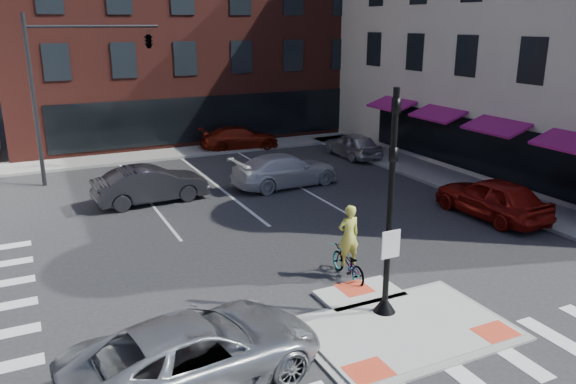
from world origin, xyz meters
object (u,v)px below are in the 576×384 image
bg_car_red (240,138)px  bg_car_silver (353,145)px  red_sedan (492,198)px  cyclist (348,254)px  bg_car_dark (151,184)px  silver_suv (196,352)px  white_pickup (286,170)px

bg_car_red → bg_car_silver: bearing=-128.2°
bg_car_silver → bg_car_red: bearing=-44.3°
red_sedan → bg_car_silver: size_ratio=1.15×
red_sedan → bg_car_silver: 11.48m
red_sedan → cyclist: 8.51m
red_sedan → bg_car_dark: size_ratio=1.00×
silver_suv → white_pickup: (8.45, 13.21, -0.02)m
cyclist → bg_car_silver: bearing=-120.1°
red_sedan → cyclist: bearing=13.2°
red_sedan → bg_car_red: size_ratio=1.02×
bg_car_dark → bg_car_red: (7.38, 8.39, -0.10)m
red_sedan → bg_car_red: 17.00m
white_pickup → bg_car_red: (0.95, 8.61, -0.07)m
bg_car_red → cyclist: (-3.66, -18.70, 0.10)m
bg_car_red → cyclist: bearing=174.4°
white_pickup → bg_car_red: bearing=-10.8°
red_sedan → cyclist: size_ratio=2.07×
bg_car_dark → cyclist: 10.96m
silver_suv → bg_car_dark: 13.58m
silver_suv → cyclist: cyclist is taller
white_pickup → silver_suv: bearing=142.9°
red_sedan → white_pickup: (-5.48, 7.78, -0.06)m
silver_suv → bg_car_silver: size_ratio=1.33×
red_sedan → bg_car_red: (-4.53, 16.39, -0.14)m
cyclist → bg_car_red: bearing=-98.6°
cyclist → silver_suv: bearing=31.0°
white_pickup → bg_car_silver: (6.11, 3.68, -0.05)m
bg_car_red → silver_suv: bearing=162.2°
white_pickup → cyclist: (-2.71, -10.09, 0.02)m
bg_car_silver → cyclist: cyclist is taller
white_pickup → cyclist: size_ratio=2.25×
bg_car_dark → bg_car_red: bearing=-45.4°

